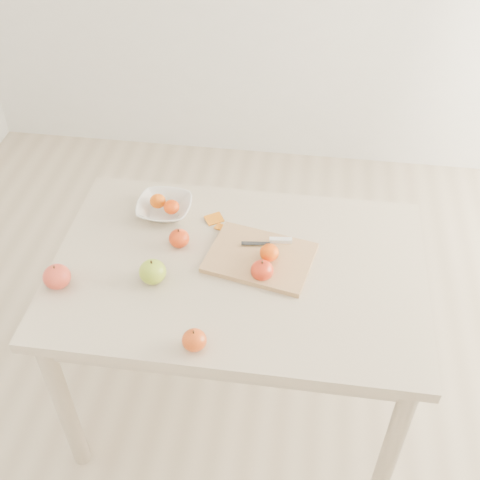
# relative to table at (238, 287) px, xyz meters

# --- Properties ---
(ground) EXTENTS (3.50, 3.50, 0.00)m
(ground) POSITION_rel_table_xyz_m (0.00, 0.00, -0.65)
(ground) COLOR #C6B293
(ground) RESTS_ON ground
(table) EXTENTS (1.20, 0.80, 0.75)m
(table) POSITION_rel_table_xyz_m (0.00, 0.00, 0.00)
(table) COLOR #C5B295
(table) RESTS_ON ground
(cutting_board) EXTENTS (0.37, 0.30, 0.02)m
(cutting_board) POSITION_rel_table_xyz_m (0.07, 0.04, 0.11)
(cutting_board) COLOR tan
(cutting_board) RESTS_ON table
(board_tangerine) EXTENTS (0.06, 0.06, 0.05)m
(board_tangerine) POSITION_rel_table_xyz_m (0.10, 0.03, 0.14)
(board_tangerine) COLOR #E34008
(board_tangerine) RESTS_ON cutting_board
(fruit_bowl) EXTENTS (0.19, 0.19, 0.05)m
(fruit_bowl) POSITION_rel_table_xyz_m (-0.29, 0.23, 0.12)
(fruit_bowl) COLOR white
(fruit_bowl) RESTS_ON table
(bowl_tangerine_near) EXTENTS (0.06, 0.06, 0.05)m
(bowl_tangerine_near) POSITION_rel_table_xyz_m (-0.32, 0.24, 0.14)
(bowl_tangerine_near) COLOR #D96407
(bowl_tangerine_near) RESTS_ON fruit_bowl
(bowl_tangerine_far) EXTENTS (0.06, 0.06, 0.05)m
(bowl_tangerine_far) POSITION_rel_table_xyz_m (-0.26, 0.21, 0.14)
(bowl_tangerine_far) COLOR #D83C07
(bowl_tangerine_far) RESTS_ON fruit_bowl
(orange_peel_a) EXTENTS (0.07, 0.07, 0.01)m
(orange_peel_a) POSITION_rel_table_xyz_m (-0.11, 0.21, 0.10)
(orange_peel_a) COLOR #C8660E
(orange_peel_a) RESTS_ON table
(orange_peel_b) EXTENTS (0.05, 0.05, 0.01)m
(orange_peel_b) POSITION_rel_table_xyz_m (-0.08, 0.17, 0.10)
(orange_peel_b) COLOR orange
(orange_peel_b) RESTS_ON table
(paring_knife) EXTENTS (0.17, 0.05, 0.01)m
(paring_knife) POSITION_rel_table_xyz_m (0.11, 0.11, 0.12)
(paring_knife) COLOR white
(paring_knife) RESTS_ON cutting_board
(apple_green) EXTENTS (0.09, 0.09, 0.08)m
(apple_green) POSITION_rel_table_xyz_m (-0.25, -0.10, 0.14)
(apple_green) COLOR #679B14
(apple_green) RESTS_ON table
(apple_red_d) EXTENTS (0.09, 0.09, 0.08)m
(apple_red_d) POSITION_rel_table_xyz_m (-0.54, -0.16, 0.14)
(apple_red_d) COLOR maroon
(apple_red_d) RESTS_ON table
(apple_red_a) EXTENTS (0.07, 0.07, 0.06)m
(apple_red_a) POSITION_rel_table_xyz_m (-0.21, 0.07, 0.13)
(apple_red_a) COLOR #A11F0B
(apple_red_a) RESTS_ON table
(apple_red_e) EXTENTS (0.07, 0.07, 0.06)m
(apple_red_e) POSITION_rel_table_xyz_m (0.08, -0.04, 0.13)
(apple_red_e) COLOR #A10C07
(apple_red_e) RESTS_ON table
(apple_red_c) EXTENTS (0.07, 0.07, 0.06)m
(apple_red_c) POSITION_rel_table_xyz_m (-0.08, -0.33, 0.13)
(apple_red_c) COLOR maroon
(apple_red_c) RESTS_ON table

